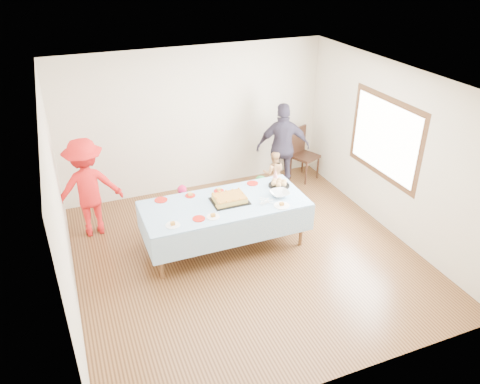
# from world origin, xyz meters

# --- Properties ---
(ground) EXTENTS (5.00, 5.00, 0.00)m
(ground) POSITION_xyz_m (0.00, 0.00, 0.00)
(ground) COLOR #412612
(ground) RESTS_ON ground
(room_walls) EXTENTS (5.04, 5.04, 2.72)m
(room_walls) POSITION_xyz_m (0.05, 0.00, 1.77)
(room_walls) COLOR beige
(room_walls) RESTS_ON ground
(party_table) EXTENTS (2.50, 1.10, 0.78)m
(party_table) POSITION_xyz_m (-0.20, 0.37, 0.72)
(party_table) COLOR #53391C
(party_table) RESTS_ON ground
(birthday_cake) EXTENTS (0.55, 0.42, 0.10)m
(birthday_cake) POSITION_xyz_m (-0.12, 0.38, 0.83)
(birthday_cake) COLOR black
(birthday_cake) RESTS_ON party_table
(rolls_tray) EXTENTS (0.35, 0.35, 0.10)m
(rolls_tray) POSITION_xyz_m (0.80, 0.56, 0.82)
(rolls_tray) COLOR black
(rolls_tray) RESTS_ON party_table
(punch_bowl) EXTENTS (0.30, 0.30, 0.07)m
(punch_bowl) POSITION_xyz_m (0.67, 0.26, 0.82)
(punch_bowl) COLOR silver
(punch_bowl) RESTS_ON party_table
(party_hat) EXTENTS (0.11, 0.11, 0.18)m
(party_hat) POSITION_xyz_m (0.85, 0.80, 0.87)
(party_hat) COLOR silver
(party_hat) RESTS_ON party_table
(fork_pile) EXTENTS (0.24, 0.18, 0.07)m
(fork_pile) POSITION_xyz_m (0.36, 0.14, 0.81)
(fork_pile) COLOR white
(fork_pile) RESTS_ON party_table
(plate_red_far_a) EXTENTS (0.20, 0.20, 0.01)m
(plate_red_far_a) POSITION_xyz_m (-1.08, 0.80, 0.79)
(plate_red_far_a) COLOR red
(plate_red_far_a) RESTS_ON party_table
(plate_red_far_b) EXTENTS (0.16, 0.16, 0.01)m
(plate_red_far_b) POSITION_xyz_m (-0.63, 0.77, 0.79)
(plate_red_far_b) COLOR red
(plate_red_far_b) RESTS_ON party_table
(plate_red_far_c) EXTENTS (0.16, 0.16, 0.01)m
(plate_red_far_c) POSITION_xyz_m (-0.16, 0.75, 0.79)
(plate_red_far_c) COLOR red
(plate_red_far_c) RESTS_ON party_table
(plate_red_far_d) EXTENTS (0.19, 0.19, 0.01)m
(plate_red_far_d) POSITION_xyz_m (0.44, 0.79, 0.79)
(plate_red_far_d) COLOR red
(plate_red_far_d) RESTS_ON party_table
(plate_red_near) EXTENTS (0.18, 0.18, 0.01)m
(plate_red_near) POSITION_xyz_m (-0.71, 0.07, 0.79)
(plate_red_near) COLOR red
(plate_red_near) RESTS_ON party_table
(plate_white_left) EXTENTS (0.20, 0.20, 0.01)m
(plate_white_left) POSITION_xyz_m (-1.09, 0.04, 0.79)
(plate_white_left) COLOR white
(plate_white_left) RESTS_ON party_table
(plate_white_mid) EXTENTS (0.19, 0.19, 0.01)m
(plate_white_mid) POSITION_xyz_m (-0.50, 0.04, 0.79)
(plate_white_mid) COLOR white
(plate_white_mid) RESTS_ON party_table
(plate_white_right) EXTENTS (0.24, 0.24, 0.01)m
(plate_white_right) POSITION_xyz_m (0.56, -0.03, 0.79)
(plate_white_right) COLOR white
(plate_white_right) RESTS_ON party_table
(dining_chair) EXTENTS (0.60, 0.60, 1.04)m
(dining_chair) POSITION_xyz_m (2.06, 2.09, 0.58)
(dining_chair) COLOR black
(dining_chair) RESTS_ON ground
(toddler_left) EXTENTS (0.37, 0.32, 0.87)m
(toddler_left) POSITION_xyz_m (-0.69, 1.01, 0.43)
(toddler_left) COLOR #CB194C
(toddler_left) RESTS_ON ground
(toddler_mid) EXTENTS (0.41, 0.31, 0.76)m
(toddler_mid) POSITION_xyz_m (0.68, 1.01, 0.38)
(toddler_mid) COLOR #267335
(toddler_mid) RESTS_ON ground
(toddler_right) EXTENTS (0.50, 0.45, 0.85)m
(toddler_right) POSITION_xyz_m (1.25, 1.67, 0.43)
(toddler_right) COLOR tan
(toddler_right) RESTS_ON ground
(adult_left) EXTENTS (1.09, 0.66, 1.65)m
(adult_left) POSITION_xyz_m (-2.08, 1.55, 0.83)
(adult_left) COLOR red
(adult_left) RESTS_ON ground
(adult_right) EXTENTS (1.08, 0.71, 1.70)m
(adult_right) POSITION_xyz_m (1.50, 1.82, 0.85)
(adult_right) COLOR #302B3B
(adult_right) RESTS_ON ground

